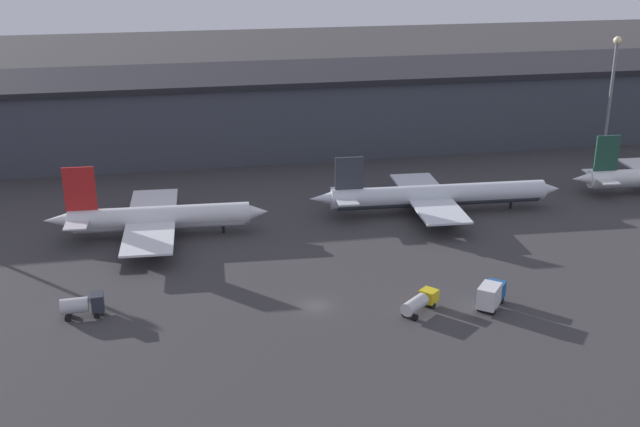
% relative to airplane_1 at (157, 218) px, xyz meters
% --- Properties ---
extents(ground, '(600.00, 600.00, 0.00)m').
position_rel_airplane_1_xyz_m(ground, '(22.07, -31.50, -3.40)').
color(ground, '#383538').
extents(terminal_building, '(251.02, 30.80, 18.46)m').
position_rel_airplane_1_xyz_m(terminal_building, '(22.07, 52.92, 5.87)').
color(terminal_building, '#3D424C').
rests_on(terminal_building, ground).
extents(airplane_1, '(38.62, 32.23, 13.15)m').
position_rel_airplane_1_xyz_m(airplane_1, '(0.00, 0.00, 0.00)').
color(airplane_1, silver).
rests_on(airplane_1, ground).
extents(airplane_2, '(48.47, 28.89, 11.53)m').
position_rel_airplane_1_xyz_m(airplane_2, '(51.54, 2.26, -0.08)').
color(airplane_2, silver).
rests_on(airplane_2, ground).
extents(service_vehicle_0, '(6.00, 2.74, 3.27)m').
position_rel_airplane_1_xyz_m(service_vehicle_0, '(-10.37, -28.53, -1.61)').
color(service_vehicle_0, '#282D38').
rests_on(service_vehicle_0, ground).
extents(service_vehicle_1, '(6.71, 6.17, 2.63)m').
position_rel_airplane_1_xyz_m(service_vehicle_1, '(36.06, -36.26, -1.83)').
color(service_vehicle_1, gold).
rests_on(service_vehicle_1, ground).
extents(service_vehicle_2, '(5.90, 6.46, 3.81)m').
position_rel_airplane_1_xyz_m(service_vehicle_2, '(46.44, -36.82, -1.32)').
color(service_vehicle_2, '#195199').
rests_on(service_vehicle_2, ground).
extents(lamp_post_1, '(1.80, 1.80, 28.01)m').
position_rel_airplane_1_xyz_m(lamp_post_1, '(100.43, 28.06, 14.15)').
color(lamp_post_1, slate).
rests_on(lamp_post_1, ground).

